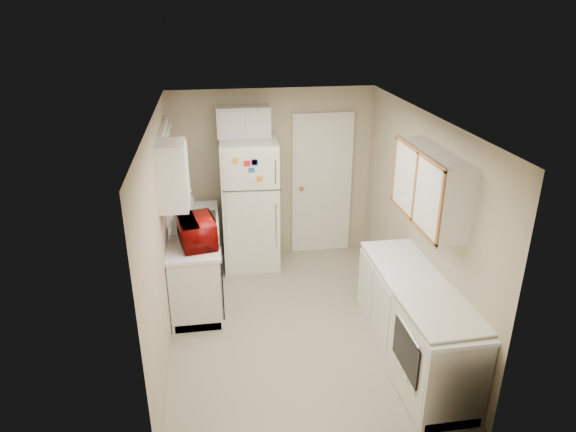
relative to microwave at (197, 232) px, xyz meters
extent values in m
plane|color=#B9AE93|center=(1.05, -0.43, -1.05)|extent=(3.80, 3.80, 0.00)
plane|color=white|center=(1.05, -0.43, 1.35)|extent=(3.80, 3.80, 0.00)
plane|color=tan|center=(-0.35, -0.43, 0.15)|extent=(3.80, 3.80, 0.00)
plane|color=tan|center=(2.45, -0.43, 0.15)|extent=(3.80, 3.80, 0.00)
plane|color=tan|center=(1.05, 1.47, 0.15)|extent=(2.80, 2.80, 0.00)
plane|color=tan|center=(1.05, -2.33, 0.15)|extent=(2.80, 2.80, 0.00)
cube|color=silver|center=(-0.05, 0.47, -0.60)|extent=(0.60, 1.80, 0.90)
cube|color=black|center=(0.24, -0.13, -0.56)|extent=(0.03, 0.58, 0.72)
cube|color=gray|center=(-0.05, 0.62, -0.19)|extent=(0.54, 0.74, 0.16)
imported|color=#810604|center=(0.00, 0.00, 0.00)|extent=(0.61, 0.41, 0.38)
imported|color=white|center=(-0.10, 1.19, -0.05)|extent=(0.09, 0.09, 0.19)
cube|color=silver|center=(-0.31, 0.62, 0.55)|extent=(0.10, 0.98, 1.08)
cube|color=silver|center=(-0.20, -0.21, 0.75)|extent=(0.30, 0.45, 0.70)
cube|color=silver|center=(0.69, 1.11, -0.15)|extent=(0.78, 0.76, 1.81)
cube|color=silver|center=(0.65, 1.32, 0.95)|extent=(0.70, 0.30, 0.40)
cube|color=silver|center=(1.75, 1.43, -0.03)|extent=(0.86, 0.06, 2.08)
cube|color=silver|center=(2.15, -1.23, -0.60)|extent=(0.60, 2.00, 0.90)
cube|color=silver|center=(2.15, -1.78, -0.58)|extent=(0.65, 0.80, 0.94)
cube|color=silver|center=(2.30, -0.93, 0.75)|extent=(0.30, 1.20, 0.70)
camera|label=1|loc=(0.21, -5.36, 2.42)|focal=32.00mm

